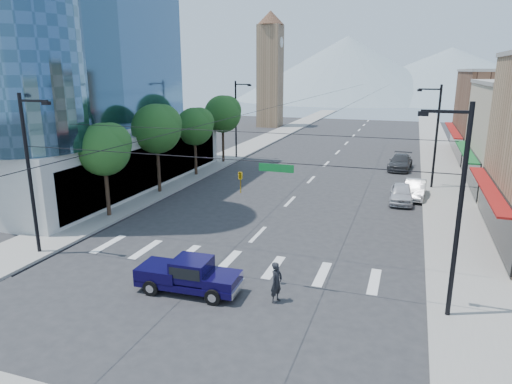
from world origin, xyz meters
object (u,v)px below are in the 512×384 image
pedestrian (276,282)px  parked_car_near (401,193)px  parked_car_far (400,162)px  parked_car_mid (415,189)px  pickup_truck (188,275)px

pedestrian → parked_car_near: 19.23m
parked_car_near → parked_car_far: bearing=91.3°
pedestrian → parked_car_near: pedestrian is taller
pedestrian → parked_car_mid: pedestrian is taller
pickup_truck → parked_car_far: bearing=73.0°
parked_car_near → parked_car_far: size_ratio=0.83×
pickup_truck → parked_car_far: 33.17m
parked_car_mid → parked_car_near: bearing=-116.5°
parked_car_far → pedestrian: bearing=-93.5°
pedestrian → parked_car_mid: size_ratio=0.42×
pickup_truck → parked_car_far: size_ratio=0.93×
pedestrian → parked_car_mid: bearing=0.4°
pickup_truck → parked_car_near: pickup_truck is taller
pickup_truck → parked_car_mid: bearing=62.1°
pickup_truck → pedestrian: size_ratio=2.64×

